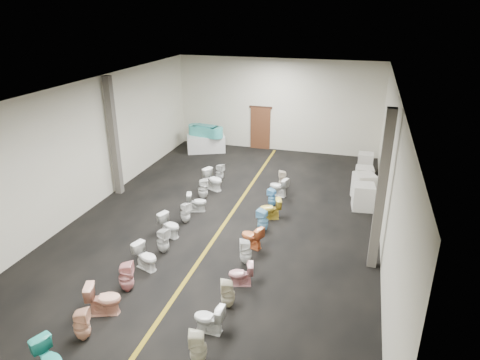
% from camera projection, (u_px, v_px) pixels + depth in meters
% --- Properties ---
extents(floor, '(16.00, 16.00, 0.00)m').
position_uv_depth(floor, '(228.00, 219.00, 14.64)').
color(floor, black).
rests_on(floor, ground).
extents(ceiling, '(16.00, 16.00, 0.00)m').
position_uv_depth(ceiling, '(226.00, 87.00, 12.93)').
color(ceiling, black).
rests_on(ceiling, ground).
extents(wall_back, '(10.00, 0.00, 10.00)m').
position_uv_depth(wall_back, '(277.00, 105.00, 20.89)').
color(wall_back, beige).
rests_on(wall_back, ground).
extents(wall_front, '(10.00, 0.00, 10.00)m').
position_uv_depth(wall_front, '(70.00, 320.00, 6.68)').
color(wall_front, beige).
rests_on(wall_front, ground).
extents(wall_left, '(0.00, 16.00, 16.00)m').
position_uv_depth(wall_left, '(92.00, 144.00, 15.08)').
color(wall_left, beige).
rests_on(wall_left, ground).
extents(wall_right, '(0.00, 16.00, 16.00)m').
position_uv_depth(wall_right, '(389.00, 173.00, 12.49)').
color(wall_right, beige).
rests_on(wall_right, ground).
extents(aisle_stripe, '(0.12, 15.60, 0.01)m').
position_uv_depth(aisle_stripe, '(228.00, 219.00, 14.64)').
color(aisle_stripe, olive).
rests_on(aisle_stripe, floor).
extents(back_door, '(1.00, 0.10, 2.10)m').
position_uv_depth(back_door, '(260.00, 128.00, 21.50)').
color(back_door, '#562D19').
rests_on(back_door, floor).
extents(door_frame, '(1.15, 0.08, 0.10)m').
position_uv_depth(door_frame, '(261.00, 107.00, 21.10)').
color(door_frame, '#331C11').
rests_on(door_frame, back_door).
extents(column_left, '(0.25, 0.25, 4.50)m').
position_uv_depth(column_left, '(114.00, 137.00, 15.90)').
color(column_left, '#59544C').
rests_on(column_left, floor).
extents(column_right, '(0.25, 0.25, 4.50)m').
position_uv_depth(column_right, '(381.00, 192.00, 11.23)').
color(column_right, '#59544C').
rests_on(column_right, floor).
extents(display_table, '(2.05, 1.59, 0.82)m').
position_uv_depth(display_table, '(206.00, 143.00, 21.28)').
color(display_table, silver).
rests_on(display_table, floor).
extents(bathtub, '(1.84, 0.88, 0.55)m').
position_uv_depth(bathtub, '(206.00, 131.00, 21.03)').
color(bathtub, '#41BCB6').
rests_on(bathtub, display_table).
extents(appliance_crate_a, '(0.80, 0.80, 0.93)m').
position_uv_depth(appliance_crate_a, '(363.00, 197.00, 15.25)').
color(appliance_crate_a, silver).
rests_on(appliance_crate_a, floor).
extents(appliance_crate_b, '(0.95, 0.95, 1.00)m').
position_uv_depth(appliance_crate_b, '(364.00, 187.00, 16.02)').
color(appliance_crate_b, silver).
rests_on(appliance_crate_b, floor).
extents(appliance_crate_c, '(0.74, 0.74, 0.76)m').
position_uv_depth(appliance_crate_c, '(364.00, 176.00, 17.32)').
color(appliance_crate_c, silver).
rests_on(appliance_crate_c, floor).
extents(appliance_crate_d, '(0.63, 0.63, 0.89)m').
position_uv_depth(appliance_crate_d, '(365.00, 163.00, 18.54)').
color(appliance_crate_d, silver).
rests_on(appliance_crate_d, floor).
extents(toilet_left_0, '(0.85, 0.70, 0.76)m').
position_uv_depth(toilet_left_0, '(50.00, 359.00, 8.38)').
color(toilet_left_0, teal).
rests_on(toilet_left_0, floor).
extents(toilet_left_1, '(0.45, 0.45, 0.78)m').
position_uv_depth(toilet_left_1, '(82.00, 325.00, 9.26)').
color(toilet_left_1, '#EBAD8B').
rests_on(toilet_left_1, floor).
extents(toilet_left_2, '(0.91, 0.71, 0.81)m').
position_uv_depth(toilet_left_2, '(104.00, 299.00, 10.05)').
color(toilet_left_2, '#F5AB8F').
rests_on(toilet_left_2, floor).
extents(toilet_left_3, '(0.48, 0.48, 0.83)m').
position_uv_depth(toilet_left_3, '(126.00, 277.00, 10.85)').
color(toilet_left_3, pink).
rests_on(toilet_left_3, floor).
extents(toilet_left_4, '(0.83, 0.63, 0.75)m').
position_uv_depth(toilet_left_4, '(146.00, 257.00, 11.79)').
color(toilet_left_4, white).
rests_on(toilet_left_4, floor).
extents(toilet_left_5, '(0.44, 0.44, 0.79)m').
position_uv_depth(toilet_left_5, '(163.00, 241.00, 12.55)').
color(toilet_left_5, silver).
rests_on(toilet_left_5, floor).
extents(toilet_left_6, '(0.83, 0.65, 0.74)m').
position_uv_depth(toilet_left_6, '(170.00, 225.00, 13.47)').
color(toilet_left_6, white).
rests_on(toilet_left_6, floor).
extents(toilet_left_7, '(0.43, 0.43, 0.73)m').
position_uv_depth(toilet_left_7, '(185.00, 213.00, 14.31)').
color(toilet_left_7, white).
rests_on(toilet_left_7, floor).
extents(toilet_left_8, '(0.77, 0.59, 0.70)m').
position_uv_depth(toilet_left_8, '(197.00, 202.00, 15.12)').
color(toilet_left_8, silver).
rests_on(toilet_left_8, floor).
extents(toilet_left_9, '(0.48, 0.48, 0.81)m').
position_uv_depth(toilet_left_9, '(203.00, 189.00, 16.05)').
color(toilet_left_9, silver).
rests_on(toilet_left_9, floor).
extents(toilet_left_10, '(0.94, 0.76, 0.84)m').
position_uv_depth(toilet_left_10, '(213.00, 180.00, 16.87)').
color(toilet_left_10, white).
rests_on(toilet_left_10, floor).
extents(toilet_left_11, '(0.42, 0.41, 0.74)m').
position_uv_depth(toilet_left_11, '(220.00, 172.00, 17.71)').
color(toilet_left_11, silver).
rests_on(toilet_left_11, floor).
extents(toilet_right_0, '(0.46, 0.46, 0.79)m').
position_uv_depth(toilet_right_0, '(198.00, 348.00, 8.64)').
color(toilet_right_0, beige).
rests_on(toilet_right_0, floor).
extents(toilet_right_1, '(0.71, 0.41, 0.71)m').
position_uv_depth(toilet_right_1, '(209.00, 319.00, 9.49)').
color(toilet_right_1, white).
rests_on(toilet_right_1, floor).
extents(toilet_right_2, '(0.45, 0.44, 0.76)m').
position_uv_depth(toilet_right_2, '(228.00, 294.00, 10.27)').
color(toilet_right_2, beige).
rests_on(toilet_right_2, floor).
extents(toilet_right_3, '(0.72, 0.53, 0.66)m').
position_uv_depth(toilet_right_3, '(241.00, 274.00, 11.10)').
color(toilet_right_3, pink).
rests_on(toilet_right_3, floor).
extents(toilet_right_4, '(0.43, 0.43, 0.75)m').
position_uv_depth(toilet_right_4, '(246.00, 252.00, 12.02)').
color(toilet_right_4, white).
rests_on(toilet_right_4, floor).
extents(toilet_right_5, '(0.80, 0.63, 0.72)m').
position_uv_depth(toilet_right_5, '(252.00, 237.00, 12.84)').
color(toilet_right_5, orange).
rests_on(toilet_right_5, floor).
extents(toilet_right_6, '(0.44, 0.43, 0.78)m').
position_uv_depth(toilet_right_6, '(263.00, 221.00, 13.73)').
color(toilet_right_6, '#81C5E9').
rests_on(toilet_right_6, floor).
extents(toilet_right_7, '(0.83, 0.63, 0.75)m').
position_uv_depth(toilet_right_7, '(270.00, 209.00, 14.56)').
color(toilet_right_7, gold).
rests_on(toilet_right_7, floor).
extents(toilet_right_8, '(0.40, 0.40, 0.68)m').
position_uv_depth(toilet_right_8, '(272.00, 198.00, 15.48)').
color(toilet_right_8, '#71C0F3').
rests_on(toilet_right_8, floor).
extents(toilet_right_9, '(0.81, 0.61, 0.74)m').
position_uv_depth(toilet_right_9, '(278.00, 187.00, 16.33)').
color(toilet_right_9, white).
rests_on(toilet_right_9, floor).
extents(toilet_right_10, '(0.42, 0.41, 0.72)m').
position_uv_depth(toilet_right_10, '(283.00, 179.00, 17.07)').
color(toilet_right_10, beige).
rests_on(toilet_right_10, floor).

